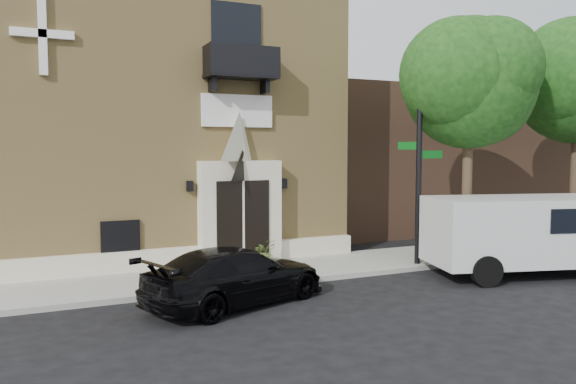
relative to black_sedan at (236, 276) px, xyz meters
name	(u,v)px	position (x,y,z in m)	size (l,w,h in m)	color
ground	(308,283)	(2.49, 1.16, -0.69)	(120.00, 120.00, 0.00)	black
sidewalk	(315,267)	(3.49, 2.66, -0.62)	(42.00, 3.00, 0.15)	gray
church	(144,125)	(-0.50, 9.11, 3.94)	(12.20, 11.01, 9.30)	tan
neighbour_building	(441,159)	(14.49, 10.16, 2.51)	(18.00, 8.00, 6.40)	brown
street_tree_left	(472,81)	(8.51, 1.51, 5.18)	(4.97, 4.38, 7.77)	#38281C
black_sedan	(236,276)	(0.00, 0.00, 0.00)	(1.93, 4.76, 1.38)	black
cargo_van	(533,232)	(8.93, -0.68, 0.60)	(6.05, 3.66, 2.32)	silver
street_sign	(419,157)	(6.50, 1.54, 2.76)	(1.06, 1.04, 6.57)	black
fire_hydrant	(468,245)	(8.66, 1.67, -0.12)	(0.48, 0.39, 0.85)	maroon
dumpster	(476,239)	(9.11, 1.82, 0.02)	(1.78, 1.16, 1.10)	#103A1C
planter	(264,252)	(2.08, 3.36, -0.15)	(0.70, 0.61, 0.78)	olive
pedestrian_near	(485,223)	(10.30, 2.67, 0.37)	(0.67, 0.44, 1.83)	black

